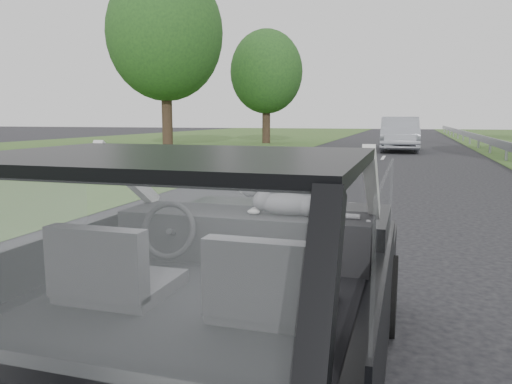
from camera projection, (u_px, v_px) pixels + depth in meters
The scene contains 9 objects.
subject_car at pixel (209, 285), 2.61m from camera, with size 1.80×4.00×1.45m, color black.
dashboard at pixel (246, 235), 3.18m from camera, with size 1.58×0.45×0.30m, color black.
driver_seat at pixel (110, 265), 2.43m from camera, with size 0.50×0.72×0.42m, color black.
passenger_seat at pixel (268, 281), 2.20m from camera, with size 0.50×0.72×0.42m, color black.
steering_wheel at pixel (168, 230), 3.01m from camera, with size 0.36×0.36×0.04m, color black.
cat at pixel (287, 203), 3.05m from camera, with size 0.53×0.16×0.24m, color gray.
other_car at pixel (400, 134), 23.79m from camera, with size 1.95×4.95×1.63m, color #9B9FAB.
tree_5 at pixel (166, 61), 25.42m from camera, with size 5.89×5.89×8.92m, color #20421D, non-canonical shape.
tree_6 at pixel (266, 88), 30.62m from camera, with size 4.43×4.43×6.71m, color #20421D, non-canonical shape.
Camera 1 is at (0.97, -2.33, 1.59)m, focal length 35.00 mm.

